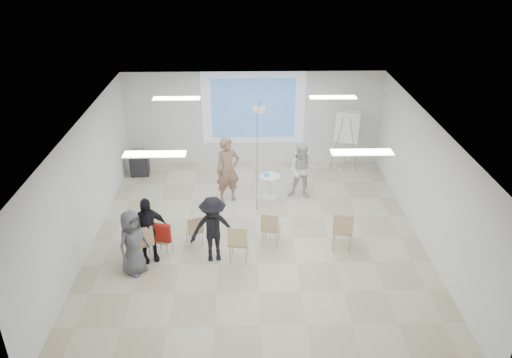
{
  "coord_description": "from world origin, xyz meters",
  "views": [
    {
      "loc": [
        -0.25,
        -10.3,
        6.86
      ],
      "look_at": [
        0.0,
        0.8,
        1.25
      ],
      "focal_mm": 35.0,
      "sensor_mm": 36.0,
      "label": 1
    }
  ],
  "objects_px": {
    "player_left": "(228,166)",
    "laptop": "(194,228)",
    "audience_outer": "(132,239)",
    "chair_left_mid": "(162,238)",
    "chair_center": "(238,240)",
    "chair_far_left": "(143,240)",
    "flipchart_easel": "(347,127)",
    "pedestal_table": "(270,185)",
    "audience_left": "(147,225)",
    "player_right": "(303,168)",
    "chair_right_inner": "(270,226)",
    "av_cart": "(140,163)",
    "chair_left_inner": "(195,229)",
    "audience_mid": "(213,225)",
    "chair_right_far": "(343,228)"
  },
  "relations": [
    {
      "from": "chair_left_mid",
      "to": "player_left",
      "type": "bearing_deg",
      "value": 74.38
    },
    {
      "from": "player_right",
      "to": "chair_far_left",
      "type": "bearing_deg",
      "value": -129.1
    },
    {
      "from": "player_right",
      "to": "audience_outer",
      "type": "relative_size",
      "value": 1.05
    },
    {
      "from": "laptop",
      "to": "audience_outer",
      "type": "bearing_deg",
      "value": 19.98
    },
    {
      "from": "flipchart_easel",
      "to": "av_cart",
      "type": "distance_m",
      "value": 6.43
    },
    {
      "from": "chair_far_left",
      "to": "flipchart_easel",
      "type": "xyz_separation_m",
      "value": [
        5.41,
        4.63,
        0.9
      ]
    },
    {
      "from": "audience_outer",
      "to": "player_left",
      "type": "bearing_deg",
      "value": 4.28
    },
    {
      "from": "chair_far_left",
      "to": "chair_right_far",
      "type": "relative_size",
      "value": 0.96
    },
    {
      "from": "player_left",
      "to": "audience_mid",
      "type": "xyz_separation_m",
      "value": [
        -0.25,
        -2.77,
        -0.16
      ]
    },
    {
      "from": "player_left",
      "to": "audience_left",
      "type": "height_order",
      "value": "player_left"
    },
    {
      "from": "chair_left_inner",
      "to": "chair_right_far",
      "type": "relative_size",
      "value": 0.83
    },
    {
      "from": "chair_far_left",
      "to": "chair_right_inner",
      "type": "distance_m",
      "value": 2.97
    },
    {
      "from": "audience_outer",
      "to": "av_cart",
      "type": "distance_m",
      "value": 4.99
    },
    {
      "from": "chair_left_mid",
      "to": "chair_center",
      "type": "relative_size",
      "value": 0.84
    },
    {
      "from": "chair_far_left",
      "to": "audience_left",
      "type": "height_order",
      "value": "audience_left"
    },
    {
      "from": "chair_right_far",
      "to": "audience_left",
      "type": "xyz_separation_m",
      "value": [
        -4.48,
        -0.3,
        0.33
      ]
    },
    {
      "from": "chair_left_mid",
      "to": "audience_left",
      "type": "distance_m",
      "value": 0.54
    },
    {
      "from": "chair_far_left",
      "to": "audience_outer",
      "type": "bearing_deg",
      "value": -133.55
    },
    {
      "from": "chair_left_mid",
      "to": "chair_center",
      "type": "height_order",
      "value": "chair_center"
    },
    {
      "from": "chair_far_left",
      "to": "audience_outer",
      "type": "relative_size",
      "value": 0.56
    },
    {
      "from": "chair_center",
      "to": "audience_outer",
      "type": "distance_m",
      "value": 2.33
    },
    {
      "from": "player_left",
      "to": "audience_outer",
      "type": "xyz_separation_m",
      "value": [
        -1.98,
        -3.2,
        -0.21
      ]
    },
    {
      "from": "pedestal_table",
      "to": "laptop",
      "type": "xyz_separation_m",
      "value": [
        -1.92,
        -2.26,
        0.04
      ]
    },
    {
      "from": "pedestal_table",
      "to": "chair_right_inner",
      "type": "height_order",
      "value": "chair_right_inner"
    },
    {
      "from": "chair_left_mid",
      "to": "chair_right_inner",
      "type": "bearing_deg",
      "value": 22.05
    },
    {
      "from": "audience_left",
      "to": "chair_right_inner",
      "type": "bearing_deg",
      "value": -10.05
    },
    {
      "from": "pedestal_table",
      "to": "player_right",
      "type": "xyz_separation_m",
      "value": [
        0.91,
        0.07,
        0.5
      ]
    },
    {
      "from": "chair_right_inner",
      "to": "flipchart_easel",
      "type": "distance_m",
      "value": 4.85
    },
    {
      "from": "chair_left_mid",
      "to": "flipchart_easel",
      "type": "relative_size",
      "value": 0.4
    },
    {
      "from": "audience_left",
      "to": "audience_mid",
      "type": "height_order",
      "value": "audience_left"
    },
    {
      "from": "pedestal_table",
      "to": "chair_center",
      "type": "xyz_separation_m",
      "value": [
        -0.85,
        -2.98,
        0.16
      ]
    },
    {
      "from": "chair_left_inner",
      "to": "chair_left_mid",
      "type": "bearing_deg",
      "value": -173.24
    },
    {
      "from": "audience_mid",
      "to": "chair_right_inner",
      "type": "bearing_deg",
      "value": 15.41
    },
    {
      "from": "pedestal_table",
      "to": "chair_right_far",
      "type": "distance_m",
      "value": 3.02
    },
    {
      "from": "laptop",
      "to": "audience_outer",
      "type": "height_order",
      "value": "audience_outer"
    },
    {
      "from": "chair_left_mid",
      "to": "chair_right_far",
      "type": "bearing_deg",
      "value": 15.71
    },
    {
      "from": "chair_right_inner",
      "to": "av_cart",
      "type": "height_order",
      "value": "chair_right_inner"
    },
    {
      "from": "chair_left_inner",
      "to": "audience_outer",
      "type": "distance_m",
      "value": 1.62
    },
    {
      "from": "pedestal_table",
      "to": "chair_left_inner",
      "type": "relative_size",
      "value": 0.88
    },
    {
      "from": "player_right",
      "to": "av_cart",
      "type": "xyz_separation_m",
      "value": [
        -4.85,
        1.52,
        -0.52
      ]
    },
    {
      "from": "laptop",
      "to": "audience_left",
      "type": "distance_m",
      "value": 1.24
    },
    {
      "from": "player_left",
      "to": "laptop",
      "type": "relative_size",
      "value": 7.09
    },
    {
      "from": "chair_center",
      "to": "audience_left",
      "type": "bearing_deg",
      "value": -175.43
    },
    {
      "from": "flipchart_easel",
      "to": "chair_far_left",
      "type": "bearing_deg",
      "value": -119.87
    },
    {
      "from": "player_left",
      "to": "laptop",
      "type": "bearing_deg",
      "value": -131.52
    },
    {
      "from": "player_left",
      "to": "chair_left_mid",
      "type": "relative_size",
      "value": 2.68
    },
    {
      "from": "pedestal_table",
      "to": "audience_left",
      "type": "xyz_separation_m",
      "value": [
        -2.89,
        -2.86,
        0.51
      ]
    },
    {
      "from": "player_right",
      "to": "laptop",
      "type": "relative_size",
      "value": 6.0
    },
    {
      "from": "laptop",
      "to": "av_cart",
      "type": "bearing_deg",
      "value": -83.56
    },
    {
      "from": "chair_left_mid",
      "to": "audience_left",
      "type": "xyz_separation_m",
      "value": [
        -0.28,
        -0.14,
        0.44
      ]
    }
  ]
}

